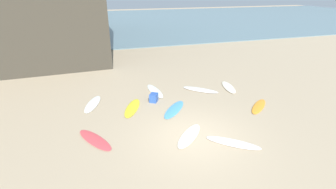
{
  "coord_description": "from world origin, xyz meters",
  "views": [
    {
      "loc": [
        -3.38,
        -7.63,
        5.59
      ],
      "look_at": [
        0.02,
        3.75,
        0.3
      ],
      "focal_mm": 26.13,
      "sensor_mm": 36.0,
      "label": 1
    }
  ],
  "objects_px": {
    "surfboard_1": "(200,90)",
    "surfboard_9": "(233,143)",
    "surfboard_6": "(155,91)",
    "surfboard_8": "(93,104)",
    "surfboard_3": "(229,87)",
    "surfboard_0": "(189,136)",
    "surfboard_4": "(95,140)",
    "surfboard_2": "(259,106)",
    "beach_cooler": "(154,98)",
    "beachgoer_near": "(83,46)",
    "surfboard_7": "(132,108)",
    "surfboard_5": "(174,109)"
  },
  "relations": [
    {
      "from": "surfboard_6",
      "to": "surfboard_3",
      "type": "bearing_deg",
      "value": -15.98
    },
    {
      "from": "surfboard_3",
      "to": "surfboard_9",
      "type": "distance_m",
      "value": 5.79
    },
    {
      "from": "surfboard_1",
      "to": "surfboard_6",
      "type": "distance_m",
      "value": 2.66
    },
    {
      "from": "surfboard_1",
      "to": "surfboard_3",
      "type": "xyz_separation_m",
      "value": [
        1.78,
        -0.1,
        0.0
      ]
    },
    {
      "from": "surfboard_7",
      "to": "surfboard_8",
      "type": "distance_m",
      "value": 2.15
    },
    {
      "from": "surfboard_4",
      "to": "beach_cooler",
      "type": "bearing_deg",
      "value": 11.37
    },
    {
      "from": "surfboard_2",
      "to": "beach_cooler",
      "type": "height_order",
      "value": "beach_cooler"
    },
    {
      "from": "surfboard_7",
      "to": "surfboard_3",
      "type": "bearing_deg",
      "value": -147.41
    },
    {
      "from": "surfboard_6",
      "to": "surfboard_1",
      "type": "bearing_deg",
      "value": -19.96
    },
    {
      "from": "surfboard_3",
      "to": "surfboard_6",
      "type": "relative_size",
      "value": 0.9
    },
    {
      "from": "surfboard_0",
      "to": "surfboard_6",
      "type": "xyz_separation_m",
      "value": [
        -0.23,
        4.87,
        0.01
      ]
    },
    {
      "from": "beachgoer_near",
      "to": "surfboard_6",
      "type": "bearing_deg",
      "value": -94.42
    },
    {
      "from": "surfboard_6",
      "to": "beachgoer_near",
      "type": "xyz_separation_m",
      "value": [
        -4.02,
        9.1,
        0.9
      ]
    },
    {
      "from": "surfboard_6",
      "to": "beach_cooler",
      "type": "bearing_deg",
      "value": -113.15
    },
    {
      "from": "surfboard_0",
      "to": "surfboard_9",
      "type": "bearing_deg",
      "value": 9.04
    },
    {
      "from": "surfboard_1",
      "to": "surfboard_9",
      "type": "height_order",
      "value": "surfboard_9"
    },
    {
      "from": "surfboard_4",
      "to": "beach_cooler",
      "type": "relative_size",
      "value": 4.55
    },
    {
      "from": "surfboard_9",
      "to": "surfboard_6",
      "type": "bearing_deg",
      "value": 54.68
    },
    {
      "from": "surfboard_1",
      "to": "beach_cooler",
      "type": "xyz_separation_m",
      "value": [
        -2.96,
        -0.67,
        0.18
      ]
    },
    {
      "from": "surfboard_4",
      "to": "surfboard_8",
      "type": "distance_m",
      "value": 3.34
    },
    {
      "from": "beachgoer_near",
      "to": "beach_cooler",
      "type": "relative_size",
      "value": 3.7
    },
    {
      "from": "surfboard_1",
      "to": "surfboard_4",
      "type": "xyz_separation_m",
      "value": [
        -6.03,
        -3.47,
        -0.01
      ]
    },
    {
      "from": "surfboard_5",
      "to": "beach_cooler",
      "type": "height_order",
      "value": "beach_cooler"
    },
    {
      "from": "surfboard_1",
      "to": "beachgoer_near",
      "type": "distance_m",
      "value": 11.77
    },
    {
      "from": "surfboard_1",
      "to": "surfboard_8",
      "type": "xyz_separation_m",
      "value": [
        -6.07,
        -0.13,
        -0.01
      ]
    },
    {
      "from": "surfboard_6",
      "to": "surfboard_8",
      "type": "relative_size",
      "value": 1.05
    },
    {
      "from": "surfboard_2",
      "to": "beach_cooler",
      "type": "relative_size",
      "value": 4.29
    },
    {
      "from": "beach_cooler",
      "to": "surfboard_0",
      "type": "bearing_deg",
      "value": -80.44
    },
    {
      "from": "surfboard_2",
      "to": "surfboard_4",
      "type": "relative_size",
      "value": 0.94
    },
    {
      "from": "surfboard_1",
      "to": "surfboard_8",
      "type": "bearing_deg",
      "value": 132.31
    },
    {
      "from": "surfboard_5",
      "to": "beach_cooler",
      "type": "relative_size",
      "value": 4.56
    },
    {
      "from": "surfboard_5",
      "to": "beachgoer_near",
      "type": "height_order",
      "value": "beachgoer_near"
    },
    {
      "from": "surfboard_7",
      "to": "surfboard_9",
      "type": "height_order",
      "value": "same"
    },
    {
      "from": "surfboard_2",
      "to": "surfboard_6",
      "type": "relative_size",
      "value": 0.91
    },
    {
      "from": "beach_cooler",
      "to": "beachgoer_near",
      "type": "bearing_deg",
      "value": 109.36
    },
    {
      "from": "surfboard_2",
      "to": "surfboard_3",
      "type": "distance_m",
      "value": 2.7
    },
    {
      "from": "surfboard_3",
      "to": "beachgoer_near",
      "type": "height_order",
      "value": "beachgoer_near"
    },
    {
      "from": "surfboard_1",
      "to": "beachgoer_near",
      "type": "bearing_deg",
      "value": 75.3
    },
    {
      "from": "surfboard_6",
      "to": "beachgoer_near",
      "type": "relative_size",
      "value": 1.27
    },
    {
      "from": "surfboard_0",
      "to": "surfboard_2",
      "type": "relative_size",
      "value": 1.01
    },
    {
      "from": "beachgoer_near",
      "to": "surfboard_5",
      "type": "bearing_deg",
      "value": -97.58
    },
    {
      "from": "surfboard_3",
      "to": "surfboard_9",
      "type": "relative_size",
      "value": 0.93
    },
    {
      "from": "surfboard_2",
      "to": "beachgoer_near",
      "type": "distance_m",
      "value": 15.19
    },
    {
      "from": "surfboard_0",
      "to": "surfboard_4",
      "type": "xyz_separation_m",
      "value": [
        -3.68,
        0.8,
        0.0
      ]
    },
    {
      "from": "beach_cooler",
      "to": "surfboard_6",
      "type": "bearing_deg",
      "value": 73.62
    },
    {
      "from": "surfboard_3",
      "to": "surfboard_5",
      "type": "xyz_separation_m",
      "value": [
        -4.01,
        -1.8,
        -0.01
      ]
    },
    {
      "from": "surfboard_0",
      "to": "surfboard_8",
      "type": "bearing_deg",
      "value": 174.76
    },
    {
      "from": "surfboard_8",
      "to": "surfboard_3",
      "type": "bearing_deg",
      "value": 18.13
    },
    {
      "from": "surfboard_0",
      "to": "surfboard_4",
      "type": "bearing_deg",
      "value": -149.37
    },
    {
      "from": "surfboard_0",
      "to": "surfboard_5",
      "type": "bearing_deg",
      "value": 129.79
    }
  ]
}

